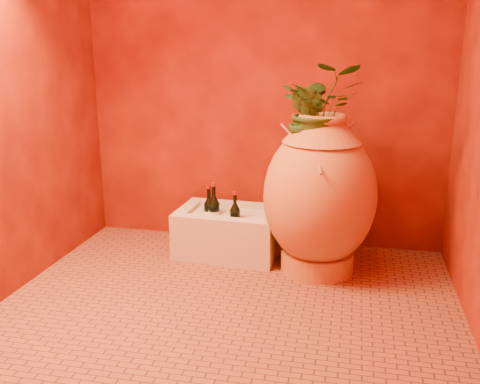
% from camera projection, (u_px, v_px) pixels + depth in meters
% --- Properties ---
extents(floor, '(2.50, 2.50, 0.00)m').
position_uv_depth(floor, '(231.00, 300.00, 3.00)').
color(floor, brown).
rests_on(floor, ground).
extents(wall_back, '(2.50, 0.02, 2.50)m').
position_uv_depth(wall_back, '(264.00, 65.00, 3.61)').
color(wall_back, '#550D04').
rests_on(wall_back, ground).
extents(wall_left, '(0.02, 2.00, 2.50)m').
position_uv_depth(wall_left, '(8.00, 70.00, 2.92)').
color(wall_left, '#550D04').
rests_on(wall_left, ground).
extents(amphora, '(0.71, 0.71, 0.99)m').
position_uv_depth(amphora, '(320.00, 195.00, 3.27)').
color(amphora, '#AF7831').
rests_on(amphora, floor).
extents(stone_basin, '(0.69, 0.49, 0.31)m').
position_uv_depth(stone_basin, '(228.00, 233.00, 3.63)').
color(stone_basin, beige).
rests_on(stone_basin, floor).
extents(wine_bottle_a, '(0.07, 0.07, 0.30)m').
position_uv_depth(wine_bottle_a, '(209.00, 213.00, 3.63)').
color(wine_bottle_a, black).
rests_on(wine_bottle_a, stone_basin).
extents(wine_bottle_b, '(0.08, 0.08, 0.33)m').
position_uv_depth(wine_bottle_b, '(214.00, 213.00, 3.59)').
color(wine_bottle_b, black).
rests_on(wine_bottle_b, stone_basin).
extents(wine_bottle_c, '(0.07, 0.07, 0.29)m').
position_uv_depth(wine_bottle_c, '(235.00, 219.00, 3.51)').
color(wine_bottle_c, black).
rests_on(wine_bottle_c, stone_basin).
extents(wall_tap, '(0.07, 0.16, 0.17)m').
position_uv_depth(wall_tap, '(312.00, 143.00, 3.59)').
color(wall_tap, '#AA6E27').
rests_on(wall_tap, wall_back).
extents(plant_main, '(0.53, 0.48, 0.53)m').
position_uv_depth(plant_main, '(321.00, 108.00, 3.14)').
color(plant_main, '#214C1B').
rests_on(plant_main, amphora).
extents(plant_side, '(0.29, 0.29, 0.42)m').
position_uv_depth(plant_side, '(307.00, 121.00, 3.11)').
color(plant_side, '#214C1B').
rests_on(plant_side, amphora).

